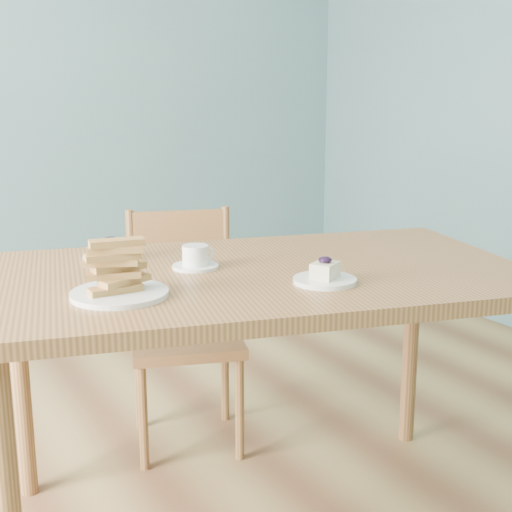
% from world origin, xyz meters
% --- Properties ---
extents(room, '(5.01, 5.01, 2.71)m').
position_xyz_m(room, '(0.00, 0.00, 1.35)').
color(room, '#A8864E').
rests_on(room, ground).
extents(dining_table, '(1.65, 1.19, 0.80)m').
position_xyz_m(dining_table, '(0.38, -0.18, 0.72)').
color(dining_table, '#9B613B').
rests_on(dining_table, ground).
extents(dining_chair, '(0.49, 0.48, 0.86)m').
position_xyz_m(dining_chair, '(0.41, 0.42, 0.44)').
color(dining_chair, '#9B613B').
rests_on(dining_chair, ground).
extents(cheesecake_plate_near, '(0.17, 0.17, 0.07)m').
position_xyz_m(cheesecake_plate_near, '(0.46, -0.39, 0.82)').
color(cheesecake_plate_near, white).
rests_on(cheesecake_plate_near, dining_table).
extents(cheesecake_plate_far, '(0.17, 0.17, 0.07)m').
position_xyz_m(cheesecake_plate_far, '(0.06, 0.14, 0.82)').
color(cheesecake_plate_far, white).
rests_on(cheesecake_plate_far, dining_table).
extents(coffee_cup, '(0.13, 0.13, 0.07)m').
position_xyz_m(coffee_cup, '(0.23, -0.08, 0.83)').
color(coffee_cup, white).
rests_on(coffee_cup, dining_table).
extents(biscotti_plate, '(0.24, 0.24, 0.14)m').
position_xyz_m(biscotti_plate, '(-0.05, -0.24, 0.85)').
color(biscotti_plate, white).
rests_on(biscotti_plate, dining_table).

